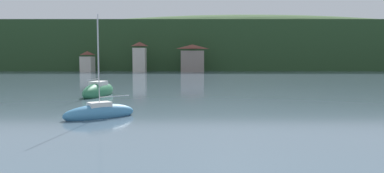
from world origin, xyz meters
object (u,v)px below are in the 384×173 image
at_px(sailboat_mid_0, 97,91).
at_px(sailboat_mid_1, 98,113).
at_px(shore_building_central, 191,59).
at_px(shore_building_west, 86,62).
at_px(shore_building_westcentral, 138,57).

distance_m(sailboat_mid_0, sailboat_mid_1, 14.43).
bearing_deg(shore_building_central, sailboat_mid_1, -94.33).
bearing_deg(shore_building_west, shore_building_central, -1.27).
bearing_deg(shore_building_west, sailboat_mid_1, -73.26).
distance_m(shore_building_westcentral, sailboat_mid_1, 81.82).
height_order(shore_building_west, shore_building_central, shore_building_central).
bearing_deg(sailboat_mid_1, shore_building_west, -108.86).
xyz_separation_m(shore_building_westcentral, sailboat_mid_1, (9.22, -81.20, -3.92)).
distance_m(shore_building_westcentral, sailboat_mid_0, 67.59).
bearing_deg(sailboat_mid_1, shore_building_central, -129.94).
bearing_deg(sailboat_mid_0, shore_building_central, -0.61).
relative_size(shore_building_west, sailboat_mid_1, 0.86).
bearing_deg(shore_building_central, shore_building_west, 178.73).
distance_m(shore_building_central, sailboat_mid_1, 81.38).
height_order(shore_building_central, sailboat_mid_0, shore_building_central).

